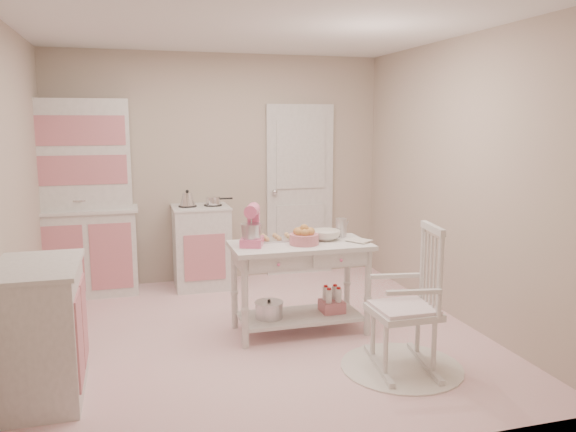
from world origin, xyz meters
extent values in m
plane|color=pink|center=(0.00, 0.00, 0.00)|extent=(3.80, 3.80, 0.00)
cube|color=white|center=(0.00, 0.00, 2.60)|extent=(3.80, 3.80, 0.04)
cube|color=#B5A293|center=(0.00, 1.90, 1.30)|extent=(3.80, 0.04, 2.60)
cube|color=#B5A293|center=(0.00, -1.90, 1.30)|extent=(3.80, 0.04, 2.60)
cube|color=#B5A293|center=(-1.90, 0.00, 1.30)|extent=(0.04, 3.80, 2.60)
cube|color=#B5A293|center=(1.90, 0.00, 1.30)|extent=(0.04, 3.80, 2.60)
cube|color=white|center=(0.95, 1.87, 1.02)|extent=(0.82, 0.05, 2.04)
cube|color=white|center=(-1.48, 1.66, 1.04)|extent=(1.06, 0.50, 2.08)
cube|color=white|center=(-0.28, 1.61, 0.46)|extent=(0.62, 0.57, 0.92)
cube|color=white|center=(-1.63, -0.68, 0.46)|extent=(0.54, 0.84, 0.92)
cylinder|color=white|center=(0.90, -0.94, 0.01)|extent=(0.92, 0.92, 0.01)
cube|color=white|center=(0.90, -0.94, 0.55)|extent=(0.59, 0.79, 1.10)
cube|color=white|center=(0.38, -0.01, 0.40)|extent=(1.20, 0.60, 0.80)
cube|color=pink|center=(-0.04, 0.01, 0.97)|extent=(0.28, 0.33, 0.34)
cube|color=silver|center=(0.23, 0.17, 0.81)|extent=(0.34, 0.24, 0.02)
cylinder|color=#CC757F|center=(0.40, -0.06, 0.85)|extent=(0.25, 0.25, 0.09)
imported|color=silver|center=(0.64, 0.07, 0.84)|extent=(0.27, 0.27, 0.08)
cylinder|color=silver|center=(0.82, 0.15, 0.89)|extent=(0.10, 0.10, 0.17)
imported|color=silver|center=(0.83, -0.13, 0.81)|extent=(0.23, 0.25, 0.02)
camera|label=1|loc=(-1.01, -4.55, 1.84)|focal=35.00mm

